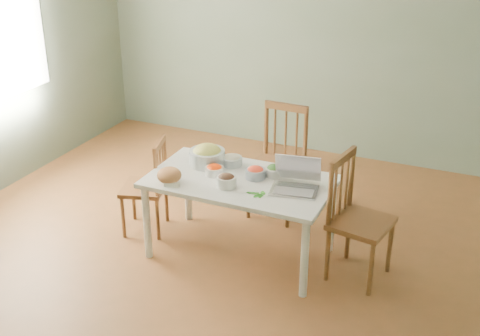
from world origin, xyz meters
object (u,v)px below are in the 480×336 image
at_px(bowl_squash, 207,155).
at_px(chair_far, 277,164).
at_px(chair_left, 144,186).
at_px(dining_table, 240,217).
at_px(bread_boule, 169,175).
at_px(chair_right, 362,220).
at_px(laptop, 295,177).

bearing_deg(bowl_squash, chair_far, 57.27).
relative_size(chair_far, chair_left, 1.19).
relative_size(chair_far, bowl_squash, 3.44).
height_order(dining_table, bread_boule, bread_boule).
bearing_deg(chair_far, bread_boule, -113.64).
xyz_separation_m(chair_far, chair_left, (-0.96, -0.74, -0.08)).
bearing_deg(chair_right, laptop, 110.96).
bearing_deg(dining_table, bowl_squash, 157.05).
xyz_separation_m(bread_boule, laptop, (0.95, 0.25, 0.06)).
relative_size(dining_table, bowl_squash, 4.91).
height_order(bread_boule, laptop, laptop).
xyz_separation_m(dining_table, bread_boule, (-0.49, -0.27, 0.41)).
distance_m(dining_table, laptop, 0.66).
height_order(chair_left, bread_boule, chair_left).
distance_m(chair_left, bread_boule, 0.63).
xyz_separation_m(chair_far, laptop, (0.44, -0.80, 0.29)).
bearing_deg(bread_boule, chair_right, 13.37).
distance_m(chair_far, bread_boule, 1.19).
height_order(chair_left, chair_right, chair_right).
bearing_deg(chair_far, dining_table, -89.43).
relative_size(dining_table, bread_boule, 7.58).
distance_m(chair_right, laptop, 0.61).
xyz_separation_m(chair_right, bowl_squash, (-1.35, 0.08, 0.27)).
distance_m(dining_table, chair_right, 0.99).
height_order(chair_far, chair_right, chair_far).
relative_size(chair_left, laptop, 2.41).
xyz_separation_m(chair_far, chair_right, (0.95, -0.69, -0.01)).
relative_size(chair_far, bread_boule, 5.31).
height_order(bowl_squash, laptop, laptop).
relative_size(chair_left, chair_right, 0.86).
bearing_deg(chair_far, chair_left, -140.05).
height_order(dining_table, laptop, laptop).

